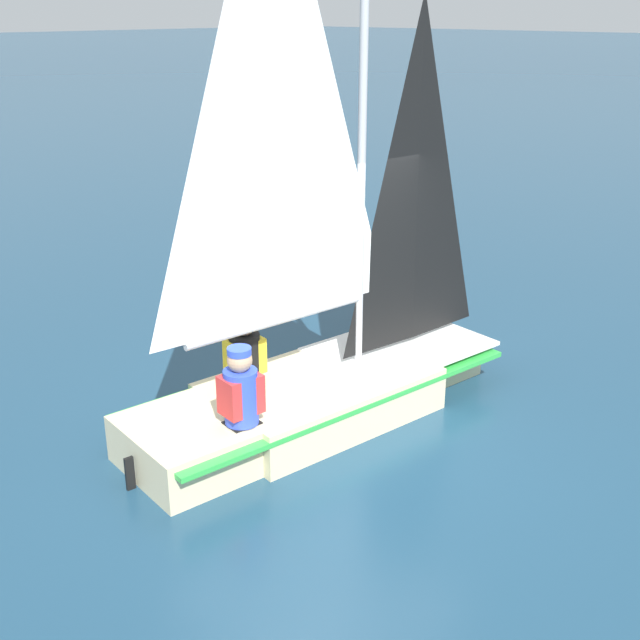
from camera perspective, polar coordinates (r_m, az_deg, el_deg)
ground_plane at (r=8.17m, az=-0.00°, el=-6.82°), size 260.00×260.00×0.00m
sailboat_main at (r=7.81m, az=-0.08°, el=-1.62°), size 1.83×4.19×5.47m
sailor_helm at (r=7.79m, az=-5.34°, el=-3.21°), size 0.33×0.37×1.16m
sailor_crew at (r=7.05m, az=-5.62°, el=-5.98°), size 0.33×0.37×1.16m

